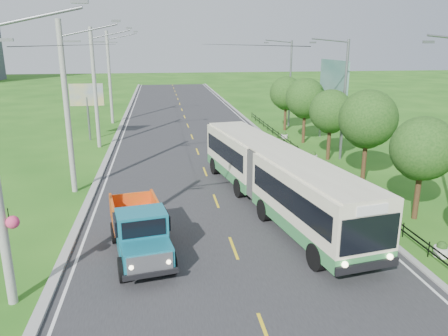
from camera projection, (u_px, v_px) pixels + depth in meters
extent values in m
plane|color=#205915|center=(234.00, 248.00, 19.23)|extent=(240.00, 240.00, 0.00)
cube|color=#28282B|center=(195.00, 146.00, 38.25)|extent=(14.00, 120.00, 0.02)
cube|color=#9E9E99|center=(111.00, 148.00, 37.22)|extent=(0.40, 120.00, 0.15)
cube|color=#9E9E99|center=(275.00, 143.00, 39.24)|extent=(0.30, 120.00, 0.10)
cube|color=silver|center=(118.00, 149.00, 37.31)|extent=(0.12, 120.00, 0.00)
cube|color=silver|center=(269.00, 144.00, 39.18)|extent=(0.12, 120.00, 0.00)
cube|color=yellow|center=(234.00, 248.00, 19.22)|extent=(0.12, 2.20, 0.00)
cube|color=black|center=(306.00, 157.00, 33.59)|extent=(0.04, 40.00, 0.60)
cube|color=slate|center=(80.00, 1.00, 12.92)|extent=(0.50, 0.18, 0.12)
sphere|color=#D83366|center=(13.00, 222.00, 14.43)|extent=(0.44, 0.44, 0.44)
cylinder|color=gray|center=(67.00, 110.00, 25.24)|extent=(0.32, 0.32, 10.00)
cube|color=slate|center=(69.00, 41.00, 24.27)|extent=(1.20, 0.10, 0.10)
cube|color=slate|center=(116.00, 21.00, 24.33)|extent=(0.50, 0.18, 0.12)
cylinder|color=gray|center=(95.00, 89.00, 36.65)|extent=(0.32, 0.32, 10.00)
cube|color=slate|center=(97.00, 42.00, 35.68)|extent=(1.20, 0.10, 0.10)
cube|color=slate|center=(129.00, 28.00, 35.74)|extent=(0.50, 0.18, 0.12)
cylinder|color=gray|center=(110.00, 78.00, 48.07)|extent=(0.32, 0.32, 10.00)
cube|color=slate|center=(112.00, 42.00, 47.09)|extent=(1.20, 0.10, 0.10)
cube|color=slate|center=(136.00, 32.00, 47.15)|extent=(0.50, 0.18, 0.12)
cylinder|color=#382314|center=(418.00, 191.00, 22.10)|extent=(0.28, 0.28, 2.97)
sphere|color=#164012|center=(423.00, 148.00, 21.49)|extent=(3.18, 3.18, 3.18)
sphere|color=#164012|center=(419.00, 158.00, 22.17)|extent=(2.33, 2.33, 2.33)
cylinder|color=#382314|center=(364.00, 158.00, 27.75)|extent=(0.28, 0.28, 3.36)
sphere|color=#164012|center=(368.00, 119.00, 27.06)|extent=(3.60, 3.60, 3.60)
sphere|color=#164012|center=(366.00, 128.00, 27.76)|extent=(2.64, 2.64, 2.64)
cylinder|color=#382314|center=(329.00, 140.00, 33.51)|extent=(0.28, 0.28, 3.02)
sphere|color=#164012|center=(331.00, 111.00, 32.88)|extent=(3.24, 3.24, 3.24)
sphere|color=#164012|center=(330.00, 118.00, 33.56)|extent=(2.38, 2.38, 2.38)
cylinder|color=#382314|center=(304.00, 125.00, 39.18)|extent=(0.28, 0.28, 3.25)
sphere|color=#164012|center=(305.00, 98.00, 38.51)|extent=(3.48, 3.48, 3.48)
sphere|color=#164012|center=(305.00, 105.00, 39.21)|extent=(2.55, 2.55, 2.55)
cylinder|color=#382314|center=(285.00, 115.00, 44.91)|extent=(0.28, 0.28, 3.08)
sphere|color=#164012|center=(286.00, 93.00, 44.27)|extent=(3.30, 3.30, 3.30)
sphere|color=#164012|center=(286.00, 99.00, 44.96)|extent=(2.42, 2.42, 2.42)
cube|color=slate|center=(429.00, 42.00, 17.96)|extent=(0.45, 0.16, 0.12)
cylinder|color=slate|center=(344.00, 101.00, 32.82)|extent=(0.20, 0.20, 9.00)
cylinder|color=slate|center=(330.00, 40.00, 31.41)|extent=(2.80, 0.10, 0.34)
cube|color=slate|center=(313.00, 42.00, 31.27)|extent=(0.45, 0.16, 0.12)
cylinder|color=slate|center=(290.00, 84.00, 46.14)|extent=(0.20, 0.20, 9.00)
cylinder|color=slate|center=(279.00, 41.00, 44.73)|extent=(2.80, 0.10, 0.34)
cube|color=slate|center=(266.00, 43.00, 44.59)|extent=(0.45, 0.16, 0.12)
cylinder|color=silver|center=(441.00, 252.00, 18.48)|extent=(0.64, 0.64, 0.40)
sphere|color=#164012|center=(442.00, 246.00, 18.42)|extent=(0.44, 0.44, 0.44)
cylinder|color=silver|center=(358.00, 191.00, 26.09)|extent=(0.64, 0.64, 0.40)
sphere|color=#164012|center=(359.00, 187.00, 26.02)|extent=(0.44, 0.44, 0.44)
cylinder|color=silver|center=(313.00, 157.00, 33.70)|extent=(0.64, 0.64, 0.40)
sphere|color=#164012|center=(313.00, 154.00, 33.63)|extent=(0.44, 0.44, 0.44)
cylinder|color=silver|center=(284.00, 136.00, 41.31)|extent=(0.64, 0.64, 0.40)
sphere|color=#164012|center=(284.00, 134.00, 41.24)|extent=(0.44, 0.44, 0.44)
cylinder|color=slate|center=(89.00, 119.00, 40.17)|extent=(0.20, 0.20, 4.00)
cube|color=yellow|center=(86.00, 95.00, 39.56)|extent=(3.00, 0.15, 2.00)
cylinder|color=slate|center=(342.00, 119.00, 36.91)|extent=(0.24, 0.24, 5.00)
cylinder|color=slate|center=(321.00, 111.00, 41.67)|extent=(0.24, 0.24, 5.00)
cube|color=#144C47|center=(334.00, 77.00, 38.38)|extent=(0.20, 6.00, 3.00)
cube|color=#348344|center=(313.00, 222.00, 19.86)|extent=(4.02, 8.46, 0.60)
cube|color=beige|center=(314.00, 194.00, 19.49)|extent=(4.02, 8.46, 2.09)
cube|color=black|center=(314.00, 194.00, 19.49)|extent=(3.95, 7.82, 1.03)
cube|color=#348344|center=(244.00, 170.00, 28.03)|extent=(3.93, 7.92, 0.60)
cube|color=beige|center=(244.00, 150.00, 27.66)|extent=(3.93, 7.92, 2.09)
cube|color=black|center=(244.00, 149.00, 27.66)|extent=(3.86, 7.29, 1.03)
cube|color=#4C4C4C|center=(272.00, 173.00, 23.78)|extent=(2.69, 1.49, 2.58)
cube|color=black|center=(370.00, 235.00, 15.81)|extent=(2.41, 0.47, 1.41)
cylinder|color=black|center=(316.00, 257.00, 17.26)|extent=(0.53, 1.17, 1.13)
cylinder|color=black|center=(369.00, 248.00, 17.98)|extent=(0.53, 1.17, 1.13)
cylinder|color=black|center=(264.00, 210.00, 22.11)|extent=(0.53, 1.17, 1.13)
cylinder|color=black|center=(307.00, 205.00, 22.83)|extent=(0.53, 1.17, 1.13)
cylinder|color=black|center=(239.00, 188.00, 25.47)|extent=(0.53, 1.17, 1.13)
cylinder|color=black|center=(277.00, 184.00, 26.20)|extent=(0.53, 1.17, 1.13)
cylinder|color=black|center=(215.00, 166.00, 30.03)|extent=(0.53, 1.17, 1.13)
cylinder|color=black|center=(248.00, 163.00, 30.75)|extent=(0.53, 1.17, 1.13)
cube|color=#156E83|center=(147.00, 256.00, 16.42)|extent=(2.04, 1.53, 0.88)
cube|color=#156E83|center=(142.00, 232.00, 17.51)|extent=(2.16, 1.72, 1.77)
cube|color=black|center=(141.00, 222.00, 17.39)|extent=(2.30, 1.50, 0.62)
cube|color=black|center=(141.00, 243.00, 18.39)|extent=(1.77, 5.38, 0.22)
cube|color=red|center=(135.00, 211.00, 19.52)|extent=(2.45, 2.96, 1.15)
cylinder|color=black|center=(123.00, 270.00, 16.44)|extent=(0.47, 1.01, 0.97)
cylinder|color=black|center=(171.00, 262.00, 16.99)|extent=(0.47, 1.01, 0.97)
cylinder|color=black|center=(115.00, 232.00, 19.67)|extent=(0.47, 1.01, 0.97)
cylinder|color=black|center=(156.00, 227.00, 20.23)|extent=(0.47, 1.01, 0.97)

